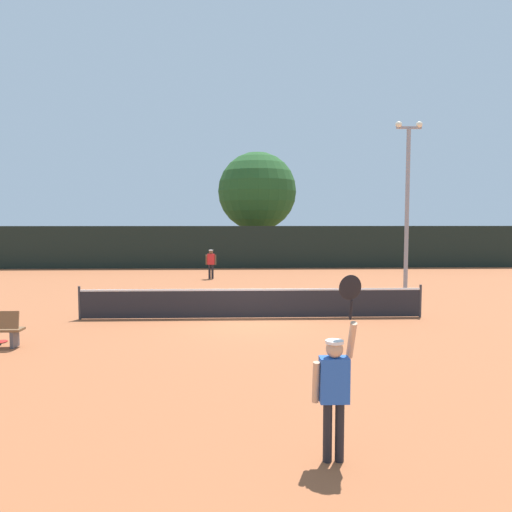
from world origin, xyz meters
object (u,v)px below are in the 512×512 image
at_px(tennis_ball, 309,309).
at_px(large_tree, 257,192).
at_px(light_pole, 407,195).
at_px(parked_car_near, 145,251).
at_px(player_serving, 335,381).
at_px(spare_racket, 1,342).
at_px(player_receiving, 211,261).

xyz_separation_m(tennis_ball, large_tree, (-1.09, 20.48, 5.33)).
distance_m(light_pole, parked_car_near, 22.50).
bearing_deg(tennis_ball, player_serving, -96.51).
distance_m(player_serving, light_pole, 16.50).
relative_size(spare_racket, large_tree, 0.06).
bearing_deg(player_serving, large_tree, 89.72).
bearing_deg(parked_car_near, large_tree, -5.39).
bearing_deg(light_pole, parked_car_near, 131.38).
relative_size(player_receiving, light_pole, 0.21).
bearing_deg(player_serving, player_receiving, 97.86).
xyz_separation_m(tennis_ball, light_pole, (4.88, 4.12, 4.24)).
relative_size(player_receiving, spare_racket, 3.05).
distance_m(tennis_ball, large_tree, 21.19).
relative_size(player_serving, large_tree, 0.29).
distance_m(player_receiving, light_pole, 10.78).
relative_size(player_serving, tennis_ball, 36.24).
distance_m(player_receiving, large_tree, 12.43).
bearing_deg(light_pole, large_tree, 110.04).
bearing_deg(large_tree, player_receiving, -104.58).
relative_size(tennis_ball, parked_car_near, 0.02).
bearing_deg(player_serving, tennis_ball, 83.49).
xyz_separation_m(player_receiving, tennis_ball, (4.01, -9.23, -0.93)).
height_order(player_receiving, parked_car_near, parked_car_near).
distance_m(light_pole, large_tree, 17.45).
bearing_deg(spare_racket, large_tree, 72.99).
height_order(tennis_ball, light_pole, light_pole).
bearing_deg(player_serving, parked_car_near, 105.14).
bearing_deg(player_receiving, large_tree, -104.58).
bearing_deg(tennis_ball, player_receiving, 113.49).
relative_size(large_tree, parked_car_near, 1.95).
distance_m(spare_racket, parked_car_near, 25.20).
bearing_deg(tennis_ball, light_pole, 40.18).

